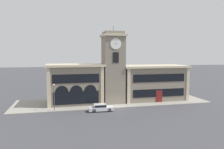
% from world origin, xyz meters
% --- Properties ---
extents(ground_plane, '(300.00, 300.00, 0.00)m').
position_xyz_m(ground_plane, '(0.00, 0.00, 0.00)').
color(ground_plane, '#424247').
extents(sidewalk_kerb, '(43.13, 12.25, 0.15)m').
position_xyz_m(sidewalk_kerb, '(0.00, 6.12, 0.07)').
color(sidewalk_kerb, gray).
rests_on(sidewalk_kerb, ground_plane).
extents(clock_tower, '(5.21, 5.21, 17.00)m').
position_xyz_m(clock_tower, '(0.00, 5.07, 7.94)').
color(clock_tower, gray).
rests_on(clock_tower, ground_plane).
extents(town_hall_left_wing, '(12.27, 8.13, 8.73)m').
position_xyz_m(town_hall_left_wing, '(-8.34, 6.50, 4.39)').
color(town_hall_left_wing, gray).
rests_on(town_hall_left_wing, ground_plane).
extents(town_hall_right_wing, '(15.71, 8.13, 8.26)m').
position_xyz_m(town_hall_right_wing, '(10.06, 6.51, 4.16)').
color(town_hall_right_wing, gray).
rests_on(town_hall_right_wing, ground_plane).
extents(parked_car_near, '(4.76, 1.87, 1.41)m').
position_xyz_m(parked_car_near, '(-4.06, -1.42, 0.74)').
color(parked_car_near, silver).
rests_on(parked_car_near, ground_plane).
extents(street_lamp, '(0.36, 0.36, 5.18)m').
position_xyz_m(street_lamp, '(-12.69, 0.54, 3.60)').
color(street_lamp, '#4C4C51').
rests_on(street_lamp, sidewalk_kerb).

